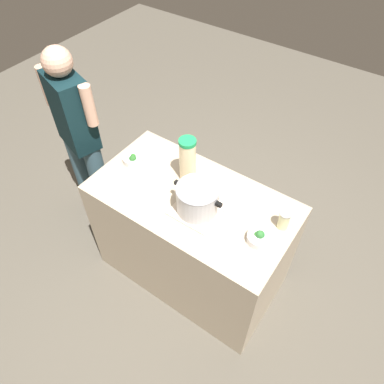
% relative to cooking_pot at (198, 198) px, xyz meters
% --- Properties ---
extents(ground_plane, '(8.00, 8.00, 0.00)m').
position_rel_cooking_pot_xyz_m(ground_plane, '(0.09, -0.06, -1.02)').
color(ground_plane, '#575145').
extents(counter_slab, '(1.34, 0.72, 0.92)m').
position_rel_cooking_pot_xyz_m(counter_slab, '(0.09, -0.06, -0.56)').
color(counter_slab, tan).
rests_on(counter_slab, ground_plane).
extents(dish_cloth, '(0.28, 0.28, 0.01)m').
position_rel_cooking_pot_xyz_m(dish_cloth, '(-0.00, -0.00, -0.10)').
color(dish_cloth, beige).
rests_on(dish_cloth, counter_slab).
extents(cooking_pot, '(0.33, 0.26, 0.19)m').
position_rel_cooking_pot_xyz_m(cooking_pot, '(0.00, 0.00, 0.00)').
color(cooking_pot, '#B7B7BC').
rests_on(cooking_pot, dish_cloth).
extents(lemonade_pitcher, '(0.11, 0.11, 0.32)m').
position_rel_cooking_pot_xyz_m(lemonade_pitcher, '(0.21, -0.19, 0.06)').
color(lemonade_pitcher, beige).
rests_on(lemonade_pitcher, counter_slab).
extents(mason_jar, '(0.07, 0.07, 0.12)m').
position_rel_cooking_pot_xyz_m(mason_jar, '(-0.49, -0.18, -0.04)').
color(mason_jar, beige).
rests_on(mason_jar, counter_slab).
extents(broccoli_bowl_front, '(0.14, 0.14, 0.08)m').
position_rel_cooking_pot_xyz_m(broccoli_bowl_front, '(-0.42, -0.01, -0.07)').
color(broccoli_bowl_front, silver).
rests_on(broccoli_bowl_front, counter_slab).
extents(broccoli_bowl_center, '(0.14, 0.14, 0.07)m').
position_rel_cooking_pot_xyz_m(broccoli_bowl_center, '(0.61, -0.10, -0.08)').
color(broccoli_bowl_center, silver).
rests_on(broccoli_bowl_center, counter_slab).
extents(person_cook, '(0.50, 0.29, 1.61)m').
position_rel_cooking_pot_xyz_m(person_cook, '(1.15, -0.09, -0.13)').
color(person_cook, '#365360').
rests_on(person_cook, ground_plane).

